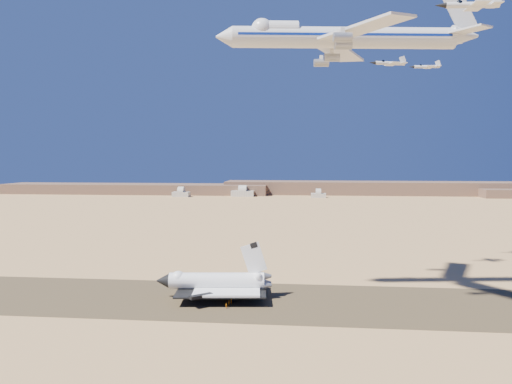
# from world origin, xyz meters

# --- Properties ---
(ground) EXTENTS (1200.00, 1200.00, 0.00)m
(ground) POSITION_xyz_m (0.00, 0.00, 0.00)
(ground) COLOR tan
(ground) RESTS_ON ground
(runway) EXTENTS (600.00, 50.00, 0.06)m
(runway) POSITION_xyz_m (0.00, 0.00, 0.03)
(runway) COLOR #4D3E26
(runway) RESTS_ON ground
(ridgeline) EXTENTS (960.00, 90.00, 18.00)m
(ridgeline) POSITION_xyz_m (65.32, 527.31, 7.63)
(ridgeline) COLOR brown
(ridgeline) RESTS_ON ground
(hangars) EXTENTS (200.50, 29.50, 30.00)m
(hangars) POSITION_xyz_m (-64.00, 478.43, 4.83)
(hangars) COLOR #BCB8A6
(hangars) RESTS_ON ground
(shuttle) EXTENTS (41.85, 28.43, 20.56)m
(shuttle) POSITION_xyz_m (-6.26, 2.35, 5.53)
(shuttle) COLOR white
(shuttle) RESTS_ON runway
(carrier_747) EXTENTS (90.85, 69.57, 22.55)m
(carrier_747) POSITION_xyz_m (35.82, 2.57, 91.63)
(carrier_747) COLOR silver
(crew_a) EXTENTS (0.44, 0.67, 1.82)m
(crew_a) POSITION_xyz_m (0.56, -5.01, 0.97)
(crew_a) COLOR #CE6C0C
(crew_a) RESTS_ON runway
(crew_b) EXTENTS (1.03, 1.00, 1.87)m
(crew_b) POSITION_xyz_m (0.02, -6.75, 1.00)
(crew_b) COLOR #CE6C0C
(crew_b) RESTS_ON runway
(crew_c) EXTENTS (1.11, 0.86, 1.69)m
(crew_c) POSITION_xyz_m (-0.39, -9.97, 0.91)
(crew_c) COLOR #CE6C0C
(crew_c) RESTS_ON runway
(chase_jet_a) EXTENTS (16.24, 8.73, 4.04)m
(chase_jet_a) POSITION_xyz_m (66.10, -42.94, 87.96)
(chase_jet_a) COLOR silver
(chase_jet_e) EXTENTS (16.18, 9.35, 4.11)m
(chase_jet_e) POSITION_xyz_m (60.44, 45.54, 90.60)
(chase_jet_e) COLOR silver
(chase_jet_f) EXTENTS (14.60, 7.80, 3.63)m
(chase_jet_f) POSITION_xyz_m (80.44, 67.12, 92.67)
(chase_jet_f) COLOR silver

